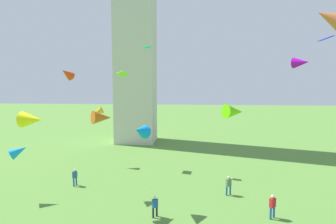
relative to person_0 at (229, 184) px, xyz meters
name	(u,v)px	position (x,y,z in m)	size (l,w,h in m)	color
person_0	(229,184)	(0.00, 0.00, 0.00)	(0.52, 0.44, 1.73)	#235693
person_1	(273,205)	(2.67, -4.27, 0.04)	(0.53, 0.51, 1.80)	#235693
person_2	(75,176)	(-14.42, 1.15, -0.04)	(0.37, 0.50, 1.66)	#235693
person_3	(155,205)	(-5.92, -4.78, -0.06)	(0.46, 0.48, 1.62)	#1E2333
kite_flying_0	(147,47)	(-8.34, 7.42, 12.76)	(1.01, 0.86, 0.26)	#2CDAB6
kite_flying_1	(141,131)	(-7.16, -3.55, 5.26)	(1.54, 1.95, 1.41)	#0783E7
kite_flying_2	(32,120)	(-14.61, -5.61, 6.33)	(1.82, 1.43, 1.19)	yellow
kite_flying_3	(301,62)	(9.43, 10.80, 11.22)	(2.25, 2.22, 1.34)	#9B0BB5
kite_flying_4	(332,19)	(5.52, -5.66, 12.99)	(2.46, 1.66, 2.05)	#CA6232
kite_flying_5	(102,118)	(-10.11, -3.66, 6.28)	(1.83, 1.74, 1.14)	#BE5811
kite_flying_6	(19,151)	(-17.73, -2.39, 3.22)	(1.84, 1.60, 1.40)	#1391E0
kite_flying_7	(97,112)	(-14.51, 8.60, 5.39)	(1.61, 1.07, 1.35)	gold
kite_flying_8	(123,74)	(-11.42, 8.72, 9.86)	(1.25, 1.31, 0.76)	#83EF28
kite_flying_9	(326,38)	(7.38, -0.49, 12.45)	(1.04, 0.75, 0.45)	#1C2CCE
kite_flying_10	(67,73)	(-14.30, -0.15, 9.73)	(1.29, 1.58, 1.25)	red
kite_flying_11	(234,112)	(-0.54, -6.45, 7.11)	(1.66, 1.50, 1.03)	#5ECF0A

